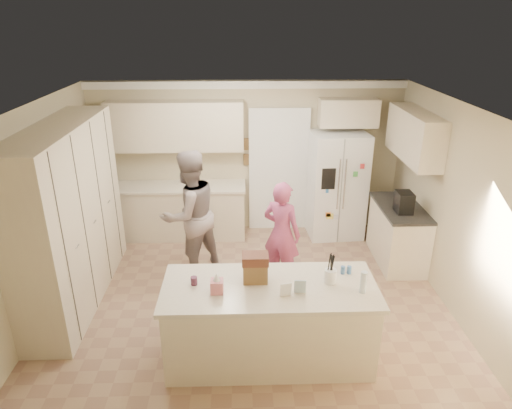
{
  "coord_description": "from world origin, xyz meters",
  "views": [
    {
      "loc": [
        -0.07,
        -5.2,
        3.58
      ],
      "look_at": [
        0.1,
        0.35,
        1.25
      ],
      "focal_mm": 32.0,
      "sensor_mm": 36.0,
      "label": 1
    }
  ],
  "objects_px": {
    "utensil_crock": "(330,276)",
    "teen_boy": "(190,214)",
    "teen_girl": "(282,233)",
    "coffee_maker": "(404,202)",
    "island_base": "(269,323)",
    "refrigerator": "(337,185)",
    "tissue_box": "(217,286)",
    "dollhouse_body": "(255,272)"
  },
  "relations": [
    {
      "from": "utensil_crock",
      "to": "teen_boy",
      "type": "height_order",
      "value": "teen_boy"
    },
    {
      "from": "teen_boy",
      "to": "teen_girl",
      "type": "xyz_separation_m",
      "value": [
        1.29,
        -0.29,
        -0.18
      ]
    },
    {
      "from": "coffee_maker",
      "to": "island_base",
      "type": "xyz_separation_m",
      "value": [
        -2.05,
        -1.9,
        -0.63
      ]
    },
    {
      "from": "refrigerator",
      "to": "coffee_maker",
      "type": "xyz_separation_m",
      "value": [
        0.74,
        -1.18,
        0.17
      ]
    },
    {
      "from": "teen_boy",
      "to": "teen_girl",
      "type": "height_order",
      "value": "teen_boy"
    },
    {
      "from": "coffee_maker",
      "to": "utensil_crock",
      "type": "relative_size",
      "value": 2.0
    },
    {
      "from": "refrigerator",
      "to": "utensil_crock",
      "type": "bearing_deg",
      "value": -106.46
    },
    {
      "from": "coffee_maker",
      "to": "tissue_box",
      "type": "bearing_deg",
      "value": -142.43
    },
    {
      "from": "dollhouse_body",
      "to": "tissue_box",
      "type": "bearing_deg",
      "value": -153.43
    },
    {
      "from": "coffee_maker",
      "to": "dollhouse_body",
      "type": "bearing_deg",
      "value": -140.71
    },
    {
      "from": "refrigerator",
      "to": "island_base",
      "type": "distance_m",
      "value": 3.38
    },
    {
      "from": "island_base",
      "to": "tissue_box",
      "type": "distance_m",
      "value": 0.79
    },
    {
      "from": "coffee_maker",
      "to": "island_base",
      "type": "distance_m",
      "value": 2.87
    },
    {
      "from": "dollhouse_body",
      "to": "teen_girl",
      "type": "xyz_separation_m",
      "value": [
        0.41,
        1.47,
        -0.28
      ]
    },
    {
      "from": "refrigerator",
      "to": "island_base",
      "type": "xyz_separation_m",
      "value": [
        -1.31,
        -3.08,
        -0.46
      ]
    },
    {
      "from": "refrigerator",
      "to": "coffee_maker",
      "type": "height_order",
      "value": "refrigerator"
    },
    {
      "from": "island_base",
      "to": "utensil_crock",
      "type": "distance_m",
      "value": 0.86
    },
    {
      "from": "utensil_crock",
      "to": "teen_girl",
      "type": "height_order",
      "value": "teen_girl"
    },
    {
      "from": "dollhouse_body",
      "to": "coffee_maker",
      "type": "bearing_deg",
      "value": 39.29
    },
    {
      "from": "coffee_maker",
      "to": "teen_boy",
      "type": "xyz_separation_m",
      "value": [
        -3.08,
        -0.04,
        -0.13
      ]
    },
    {
      "from": "coffee_maker",
      "to": "tissue_box",
      "type": "relative_size",
      "value": 2.14
    },
    {
      "from": "island_base",
      "to": "dollhouse_body",
      "type": "distance_m",
      "value": 0.62
    },
    {
      "from": "coffee_maker",
      "to": "utensil_crock",
      "type": "xyz_separation_m",
      "value": [
        -1.4,
        -1.85,
        -0.07
      ]
    },
    {
      "from": "refrigerator",
      "to": "tissue_box",
      "type": "relative_size",
      "value": 12.86
    },
    {
      "from": "teen_boy",
      "to": "island_base",
      "type": "bearing_deg",
      "value": 79.08
    },
    {
      "from": "coffee_maker",
      "to": "dollhouse_body",
      "type": "distance_m",
      "value": 2.84
    },
    {
      "from": "refrigerator",
      "to": "teen_girl",
      "type": "relative_size",
      "value": 1.18
    },
    {
      "from": "coffee_maker",
      "to": "teen_girl",
      "type": "distance_m",
      "value": 1.85
    },
    {
      "from": "tissue_box",
      "to": "teen_girl",
      "type": "distance_m",
      "value": 1.87
    },
    {
      "from": "utensil_crock",
      "to": "tissue_box",
      "type": "xyz_separation_m",
      "value": [
        -1.2,
        -0.15,
        -0.0
      ]
    },
    {
      "from": "refrigerator",
      "to": "coffee_maker",
      "type": "bearing_deg",
      "value": -62.19
    },
    {
      "from": "island_base",
      "to": "teen_girl",
      "type": "relative_size",
      "value": 1.45
    },
    {
      "from": "tissue_box",
      "to": "dollhouse_body",
      "type": "distance_m",
      "value": 0.45
    },
    {
      "from": "dollhouse_body",
      "to": "teen_boy",
      "type": "xyz_separation_m",
      "value": [
        -0.88,
        1.76,
        -0.1
      ]
    },
    {
      "from": "utensil_crock",
      "to": "coffee_maker",
      "type": "bearing_deg",
      "value": 52.88
    },
    {
      "from": "refrigerator",
      "to": "utensil_crock",
      "type": "xyz_separation_m",
      "value": [
        -0.66,
        -3.03,
        0.1
      ]
    },
    {
      "from": "dollhouse_body",
      "to": "teen_girl",
      "type": "height_order",
      "value": "teen_girl"
    },
    {
      "from": "tissue_box",
      "to": "dollhouse_body",
      "type": "xyz_separation_m",
      "value": [
        0.4,
        0.2,
        0.04
      ]
    },
    {
      "from": "refrigerator",
      "to": "teen_boy",
      "type": "relative_size",
      "value": 0.96
    },
    {
      "from": "teen_boy",
      "to": "teen_girl",
      "type": "bearing_deg",
      "value": 127.41
    },
    {
      "from": "island_base",
      "to": "tissue_box",
      "type": "height_order",
      "value": "tissue_box"
    },
    {
      "from": "coffee_maker",
      "to": "island_base",
      "type": "bearing_deg",
      "value": -137.17
    }
  ]
}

